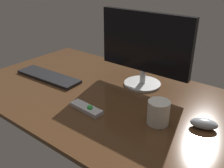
{
  "coord_description": "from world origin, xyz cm",
  "views": [
    {
      "loc": [
        72.9,
        -85.04,
        60.13
      ],
      "look_at": [
        5.73,
        1.34,
        8.0
      ],
      "focal_mm": 40.14,
      "sensor_mm": 36.0,
      "label": 1
    }
  ],
  "objects_px": {
    "computer_mouse": "(204,124)",
    "media_remote": "(86,108)",
    "coffee_mug": "(158,112)",
    "monitor": "(144,46)",
    "keyboard": "(48,76)"
  },
  "relations": [
    {
      "from": "monitor",
      "to": "media_remote",
      "type": "height_order",
      "value": "monitor"
    },
    {
      "from": "computer_mouse",
      "to": "coffee_mug",
      "type": "distance_m",
      "value": 0.18
    },
    {
      "from": "computer_mouse",
      "to": "coffee_mug",
      "type": "height_order",
      "value": "coffee_mug"
    },
    {
      "from": "keyboard",
      "to": "computer_mouse",
      "type": "bearing_deg",
      "value": 1.18
    },
    {
      "from": "keyboard",
      "to": "coffee_mug",
      "type": "xyz_separation_m",
      "value": [
        0.71,
        -0.02,
        0.04
      ]
    },
    {
      "from": "monitor",
      "to": "keyboard",
      "type": "xyz_separation_m",
      "value": [
        -0.47,
        -0.25,
        -0.2
      ]
    },
    {
      "from": "keyboard",
      "to": "media_remote",
      "type": "xyz_separation_m",
      "value": [
        0.41,
        -0.13,
        0.0
      ]
    },
    {
      "from": "monitor",
      "to": "coffee_mug",
      "type": "distance_m",
      "value": 0.4
    },
    {
      "from": "computer_mouse",
      "to": "coffee_mug",
      "type": "xyz_separation_m",
      "value": [
        -0.16,
        -0.08,
        0.03
      ]
    },
    {
      "from": "keyboard",
      "to": "media_remote",
      "type": "bearing_deg",
      "value": -19.71
    },
    {
      "from": "media_remote",
      "to": "coffee_mug",
      "type": "bearing_deg",
      "value": 23.79
    },
    {
      "from": "monitor",
      "to": "coffee_mug",
      "type": "xyz_separation_m",
      "value": [
        0.24,
        -0.27,
        -0.16
      ]
    },
    {
      "from": "computer_mouse",
      "to": "media_remote",
      "type": "xyz_separation_m",
      "value": [
        -0.45,
        -0.19,
        -0.01
      ]
    },
    {
      "from": "monitor",
      "to": "keyboard",
      "type": "relative_size",
      "value": 1.23
    },
    {
      "from": "monitor",
      "to": "coffee_mug",
      "type": "height_order",
      "value": "monitor"
    }
  ]
}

